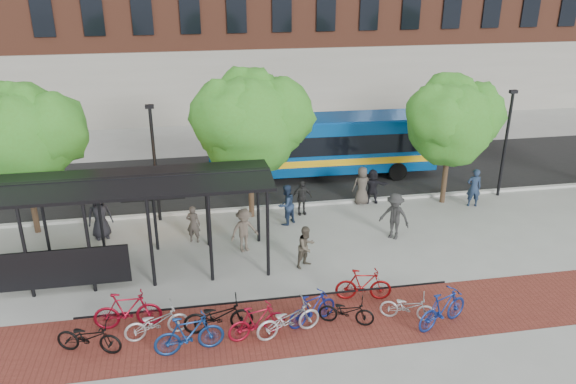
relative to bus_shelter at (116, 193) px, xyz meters
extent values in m
plane|color=#9E9E99|center=(8.13, 0.48, -3.00)|extent=(160.00, 160.00, 0.00)
cube|color=black|center=(8.13, 8.48, -2.99)|extent=(160.00, 8.00, 0.01)
cube|color=#B7B7B2|center=(8.13, 4.48, -2.94)|extent=(160.00, 0.25, 0.12)
cube|color=maroon|center=(6.13, -4.52, -3.00)|extent=(24.00, 3.00, 0.01)
cube|color=black|center=(4.83, -3.62, -3.00)|extent=(12.00, 0.05, 0.95)
cylinder|color=black|center=(-2.87, -1.37, -1.35)|extent=(0.12, 0.12, 3.30)
cylinder|color=black|center=(-2.87, 1.33, -1.35)|extent=(0.12, 0.12, 3.30)
cylinder|color=black|center=(-0.87, -1.37, -1.35)|extent=(0.12, 0.12, 3.30)
cylinder|color=black|center=(-0.87, 1.33, -1.35)|extent=(0.12, 0.12, 3.30)
cylinder|color=black|center=(1.13, -1.37, -1.35)|extent=(0.12, 0.12, 3.30)
cylinder|color=black|center=(1.13, 1.33, -1.35)|extent=(0.12, 0.12, 3.30)
cylinder|color=black|center=(3.13, -1.37, -1.35)|extent=(0.12, 0.12, 3.30)
cylinder|color=black|center=(3.13, 1.33, -1.35)|extent=(0.12, 0.12, 3.30)
cylinder|color=black|center=(5.13, -1.37, -1.35)|extent=(0.12, 0.12, 3.30)
cylinder|color=black|center=(5.13, 1.33, -1.35)|extent=(0.12, 0.12, 3.30)
cube|color=black|center=(-1.87, -1.42, -2.00)|extent=(4.50, 0.08, 1.40)
cube|color=black|center=(0.13, -0.72, 0.45)|extent=(10.60, 1.65, 0.29)
cube|color=black|center=(0.13, 0.68, 0.45)|extent=(10.60, 1.65, 0.29)
cube|color=black|center=(0.13, 1.38, 0.05)|extent=(9.00, 0.10, 0.40)
cube|color=black|center=(1.13, 1.43, -0.60)|extent=(2.40, 0.12, 0.70)
cube|color=#FF7200|center=(1.13, 1.51, -0.60)|extent=(2.20, 0.02, 0.55)
cylinder|color=#382619|center=(-3.87, 3.78, -1.81)|extent=(0.24, 0.24, 2.38)
sphere|color=#39771F|center=(-3.87, 3.78, 0.98)|extent=(4.00, 4.00, 4.00)
sphere|color=#39771F|center=(-2.87, 3.98, 1.28)|extent=(3.20, 3.20, 3.20)
sphere|color=#39771F|center=(-3.77, 4.18, 1.78)|extent=(2.80, 2.80, 2.80)
cylinder|color=#382619|center=(5.13, 3.78, -1.74)|extent=(0.24, 0.24, 2.52)
sphere|color=#39771F|center=(5.13, 3.78, 1.20)|extent=(4.20, 4.20, 4.20)
sphere|color=#39771F|center=(6.18, 3.98, 1.50)|extent=(3.36, 3.36, 3.36)
sphere|color=#39771F|center=(4.29, 3.48, 1.60)|extent=(3.15, 3.15, 3.15)
sphere|color=#39771F|center=(5.23, 4.18, 2.00)|extent=(2.94, 2.94, 2.94)
cylinder|color=#382619|center=(14.13, 3.78, -1.86)|extent=(0.24, 0.24, 2.27)
sphere|color=#39771F|center=(14.13, 3.78, 0.80)|extent=(3.80, 3.80, 3.80)
sphere|color=#39771F|center=(15.08, 3.98, 1.10)|extent=(3.04, 3.04, 3.04)
sphere|color=#39771F|center=(13.37, 3.48, 1.20)|extent=(2.85, 2.85, 2.85)
sphere|color=#39771F|center=(14.23, 4.18, 1.60)|extent=(2.66, 2.66, 2.66)
cylinder|color=black|center=(1.13, 4.08, -0.50)|extent=(0.14, 0.14, 5.00)
cube|color=black|center=(1.13, 4.08, 2.05)|extent=(0.35, 0.20, 0.15)
cylinder|color=black|center=(17.13, 4.08, -0.50)|extent=(0.14, 0.14, 5.00)
cube|color=black|center=(17.13, 4.08, 2.05)|extent=(0.35, 0.20, 0.15)
cube|color=#07458E|center=(9.34, 8.22, -1.22)|extent=(11.73, 2.82, 2.68)
cube|color=black|center=(9.34, 8.22, -1.00)|extent=(11.50, 2.85, 0.97)
cube|color=yellow|center=(9.34, 8.22, -1.88)|extent=(11.62, 2.87, 0.34)
cube|color=#07458E|center=(9.34, 8.22, 0.07)|extent=(11.49, 2.56, 0.18)
cylinder|color=black|center=(5.58, 7.05, -2.53)|extent=(0.94, 0.30, 0.93)
cylinder|color=black|center=(5.64, 9.58, -2.53)|extent=(0.94, 0.30, 0.93)
cylinder|color=black|center=(13.05, 6.87, -2.53)|extent=(0.94, 0.30, 0.93)
cylinder|color=black|center=(13.11, 9.39, -2.53)|extent=(0.94, 0.30, 0.93)
imported|color=black|center=(-0.55, -4.73, -2.49)|extent=(2.06, 1.23, 1.02)
imported|color=maroon|center=(0.45, -3.72, -2.38)|extent=(2.07, 0.61, 1.24)
imported|color=#AEAEB1|center=(1.33, -4.33, -2.49)|extent=(2.02, 1.05, 1.01)
imported|color=navy|center=(2.29, -5.24, -2.39)|extent=(2.09, 0.83, 1.22)
imported|color=black|center=(3.17, -4.40, -2.44)|extent=(2.12, 0.75, 1.11)
imported|color=maroon|center=(4.29, -4.88, -2.45)|extent=(1.91, 0.96, 1.11)
imported|color=#A8A7AA|center=(5.23, -4.93, -2.45)|extent=(2.19, 1.23, 1.09)
imported|color=navy|center=(6.06, -4.48, -2.47)|extent=(1.82, 1.17, 1.06)
imported|color=black|center=(7.11, -4.69, -2.55)|extent=(1.82, 1.18, 0.90)
imported|color=maroon|center=(8.02, -3.48, -2.44)|extent=(1.93, 0.86, 1.12)
imported|color=#B4B4B7|center=(9.06, -4.80, -2.54)|extent=(1.83, 1.22, 0.91)
imported|color=navy|center=(9.98, -5.31, -2.39)|extent=(2.09, 1.33, 1.22)
imported|color=black|center=(-1.13, 2.77, -2.01)|extent=(1.10, 0.87, 1.98)
imported|color=#3C3630|center=(2.57, 1.73, -2.22)|extent=(0.66, 0.53, 1.56)
imported|color=#1F2E4A|center=(6.50, 2.71, -2.10)|extent=(1.10, 1.06, 1.79)
imported|color=brown|center=(4.49, 0.62, -2.12)|extent=(1.30, 1.01, 1.77)
imported|color=#262626|center=(7.34, 3.59, -2.20)|extent=(0.97, 0.47, 1.60)
imported|color=black|center=(10.84, 4.28, -2.18)|extent=(1.58, 0.73, 1.64)
imported|color=#433C36|center=(10.33, 4.28, -2.11)|extent=(0.90, 0.61, 1.79)
imported|color=#1E2D47|center=(15.28, 3.11, -2.09)|extent=(0.73, 0.54, 1.82)
imported|color=#4D4639|center=(6.60, -0.97, -2.20)|extent=(0.99, 0.94, 1.60)
imported|color=#292929|center=(10.58, 0.65, -2.03)|extent=(1.42, 1.36, 1.94)
camera|label=1|loc=(2.75, -18.80, 7.47)|focal=35.00mm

